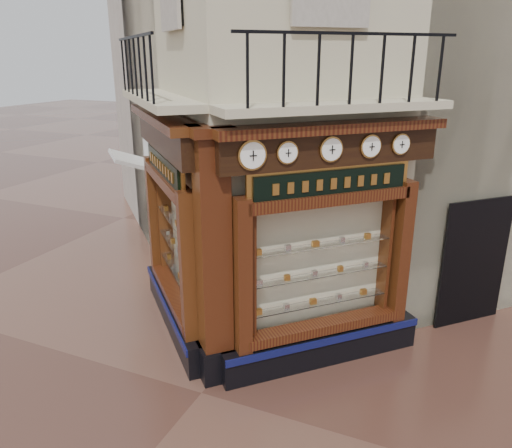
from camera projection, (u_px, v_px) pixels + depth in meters
The scene contains 16 objects.
ground at pixel (202, 393), 7.60m from camera, with size 80.00×80.00×0.00m, color #4F2E24.
main_building at pixel (330, 2), 11.01m from camera, with size 8.00×8.00×12.00m, color beige.
neighbour_left at pixel (269, 32), 14.26m from camera, with size 8.00×8.00×11.00m, color #BFB4A6.
neighbour_right at pixel (453, 29), 12.37m from camera, with size 8.00×8.00×11.00m, color #BFB4A6.
shopfront_left at pixel (172, 228), 8.86m from camera, with size 2.86×2.86×3.98m.
shopfront_right at pixel (325, 251), 7.79m from camera, with size 2.86×2.86×3.98m.
corner_pilaster at pixel (214, 264), 7.41m from camera, with size 0.85×0.85×3.98m.
balcony at pixel (241, 102), 7.53m from camera, with size 5.94×2.97×1.03m.
clock_a at pixel (252, 155), 6.65m from camera, with size 0.33×0.33×0.41m.
clock_b at pixel (287, 153), 6.83m from camera, with size 0.26×0.26×0.32m.
clock_c at pixel (331, 149), 7.06m from camera, with size 0.30×0.30×0.37m.
clock_d at pixel (371, 146), 7.29m from camera, with size 0.28×0.28×0.35m.
clock_e at pixel (401, 144), 7.47m from camera, with size 0.26×0.26×0.32m.
awning at pixel (139, 268), 12.06m from camera, with size 1.41×0.84×0.08m, color silver, non-canonical shape.
signboard_left at pixel (164, 166), 8.47m from camera, with size 1.92×1.92×0.51m.
signboard_right at pixel (331, 183), 7.36m from camera, with size 1.94×1.94×0.52m.
Camera 1 is at (3.32, -5.50, 4.89)m, focal length 35.00 mm.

